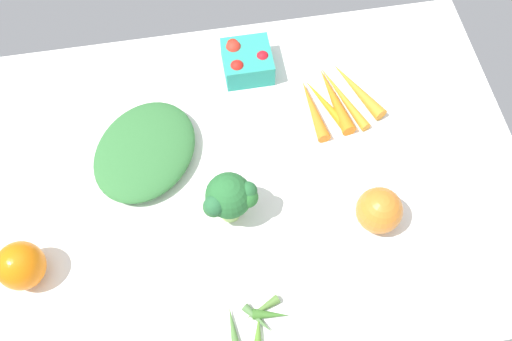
{
  "coord_description": "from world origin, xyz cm",
  "views": [
    {
      "loc": [
        -9.27,
        -54.18,
        104.33
      ],
      "look_at": [
        0.0,
        0.0,
        4.0
      ],
      "focal_mm": 42.28,
      "sensor_mm": 36.0,
      "label": 1
    }
  ],
  "objects_px": {
    "leafy_greens_clump": "(145,151)",
    "berry_basket": "(246,61)",
    "broccoli_head": "(230,198)",
    "bell_pepper_orange": "(21,266)",
    "okra_pile": "(258,322)",
    "carrot_bunch": "(336,99)",
    "heirloom_tomato_orange": "(379,210)"
  },
  "relations": [
    {
      "from": "heirloom_tomato_orange",
      "to": "bell_pepper_orange",
      "type": "bearing_deg",
      "value": 179.87
    },
    {
      "from": "broccoli_head",
      "to": "bell_pepper_orange",
      "type": "bearing_deg",
      "value": -171.72
    },
    {
      "from": "bell_pepper_orange",
      "to": "heirloom_tomato_orange",
      "type": "bearing_deg",
      "value": -0.13
    },
    {
      "from": "bell_pepper_orange",
      "to": "heirloom_tomato_orange",
      "type": "height_order",
      "value": "bell_pepper_orange"
    },
    {
      "from": "bell_pepper_orange",
      "to": "heirloom_tomato_orange",
      "type": "xyz_separation_m",
      "value": [
        0.63,
        -0.0,
        -0.0
      ]
    },
    {
      "from": "carrot_bunch",
      "to": "broccoli_head",
      "type": "xyz_separation_m",
      "value": [
        -0.25,
        -0.22,
        0.06
      ]
    },
    {
      "from": "heirloom_tomato_orange",
      "to": "broccoli_head",
      "type": "xyz_separation_m",
      "value": [
        -0.26,
        0.06,
        0.03
      ]
    },
    {
      "from": "okra_pile",
      "to": "heirloom_tomato_orange",
      "type": "bearing_deg",
      "value": 31.64
    },
    {
      "from": "leafy_greens_clump",
      "to": "okra_pile",
      "type": "bearing_deg",
      "value": -65.91
    },
    {
      "from": "okra_pile",
      "to": "leafy_greens_clump",
      "type": "bearing_deg",
      "value": 114.09
    },
    {
      "from": "carrot_bunch",
      "to": "heirloom_tomato_orange",
      "type": "distance_m",
      "value": 0.27
    },
    {
      "from": "carrot_bunch",
      "to": "berry_basket",
      "type": "xyz_separation_m",
      "value": [
        -0.17,
        0.11,
        0.02
      ]
    },
    {
      "from": "berry_basket",
      "to": "heirloom_tomato_orange",
      "type": "bearing_deg",
      "value": -65.14
    },
    {
      "from": "heirloom_tomato_orange",
      "to": "berry_basket",
      "type": "height_order",
      "value": "heirloom_tomato_orange"
    },
    {
      "from": "leafy_greens_clump",
      "to": "berry_basket",
      "type": "bearing_deg",
      "value": 38.28
    },
    {
      "from": "heirloom_tomato_orange",
      "to": "berry_basket",
      "type": "relative_size",
      "value": 0.85
    },
    {
      "from": "bell_pepper_orange",
      "to": "berry_basket",
      "type": "height_order",
      "value": "bell_pepper_orange"
    },
    {
      "from": "carrot_bunch",
      "to": "heirloom_tomato_orange",
      "type": "relative_size",
      "value": 2.2
    },
    {
      "from": "okra_pile",
      "to": "broccoli_head",
      "type": "distance_m",
      "value": 0.22
    },
    {
      "from": "carrot_bunch",
      "to": "broccoli_head",
      "type": "height_order",
      "value": "broccoli_head"
    },
    {
      "from": "okra_pile",
      "to": "heirloom_tomato_orange",
      "type": "xyz_separation_m",
      "value": [
        0.25,
        0.15,
        0.03
      ]
    },
    {
      "from": "carrot_bunch",
      "to": "leafy_greens_clump",
      "type": "distance_m",
      "value": 0.4
    },
    {
      "from": "okra_pile",
      "to": "heirloom_tomato_orange",
      "type": "distance_m",
      "value": 0.29
    },
    {
      "from": "carrot_bunch",
      "to": "heirloom_tomato_orange",
      "type": "height_order",
      "value": "heirloom_tomato_orange"
    },
    {
      "from": "okra_pile",
      "to": "berry_basket",
      "type": "xyz_separation_m",
      "value": [
        0.07,
        0.54,
        0.02
      ]
    },
    {
      "from": "carrot_bunch",
      "to": "bell_pepper_orange",
      "type": "relative_size",
      "value": 2.08
    },
    {
      "from": "bell_pepper_orange",
      "to": "broccoli_head",
      "type": "relative_size",
      "value": 0.76
    },
    {
      "from": "leafy_greens_clump",
      "to": "heirloom_tomato_orange",
      "type": "height_order",
      "value": "heirloom_tomato_orange"
    },
    {
      "from": "leafy_greens_clump",
      "to": "berry_basket",
      "type": "xyz_separation_m",
      "value": [
        0.23,
        0.18,
        0.01
      ]
    },
    {
      "from": "okra_pile",
      "to": "broccoli_head",
      "type": "relative_size",
      "value": 0.91
    },
    {
      "from": "berry_basket",
      "to": "broccoli_head",
      "type": "bearing_deg",
      "value": -104.08
    },
    {
      "from": "okra_pile",
      "to": "leafy_greens_clump",
      "type": "distance_m",
      "value": 0.39
    }
  ]
}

